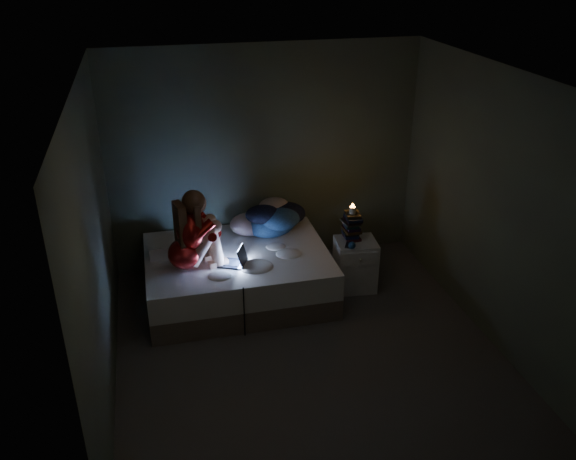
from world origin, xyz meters
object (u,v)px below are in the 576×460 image
object	(u,v)px
laptop	(230,255)
nightstand	(355,264)
phone	(350,245)
candle	(352,210)
woman	(183,232)
bed	(238,275)

from	to	relation	value
laptop	nightstand	bearing A→B (deg)	28.35
nightstand	phone	bearing A→B (deg)	-135.21
laptop	candle	distance (m)	1.42
nightstand	phone	xyz separation A→B (m)	(-0.11, -0.09, 0.30)
candle	laptop	bearing A→B (deg)	-172.17
laptop	phone	xyz separation A→B (m)	(1.31, 0.01, -0.06)
woman	phone	bearing A→B (deg)	-12.69
woman	laptop	distance (m)	0.55
laptop	candle	xyz separation A→B (m)	(1.38, 0.19, 0.28)
woman	candle	bearing A→B (deg)	-7.21
candle	phone	world-z (taller)	candle
nightstand	candle	size ratio (longest dim) A/B	7.32
woman	phone	distance (m)	1.80
bed	laptop	bearing A→B (deg)	-115.41
candle	phone	xyz separation A→B (m)	(-0.07, -0.18, -0.33)
woman	phone	xyz separation A→B (m)	(1.77, 0.01, -0.37)
nightstand	laptop	bearing A→B (deg)	-170.60
laptop	phone	distance (m)	1.31
bed	phone	bearing A→B (deg)	-9.96
candle	nightstand	bearing A→B (deg)	-70.69
laptop	nightstand	world-z (taller)	laptop
bed	woman	bearing A→B (deg)	-158.54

